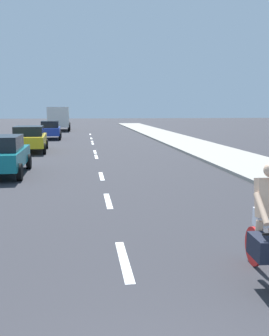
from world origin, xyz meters
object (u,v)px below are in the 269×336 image
at_px(delivery_truck, 59,118).
at_px(parked_car_teal, 1,154).
at_px(parked_car_blue, 50,129).
at_px(parked_car_yellow, 30,138).
at_px(cyclist, 266,228).

bearing_deg(delivery_truck, parked_car_teal, -92.13).
height_order(parked_car_blue, delivery_truck, delivery_truck).
relative_size(parked_car_yellow, delivery_truck, 0.72).
bearing_deg(parked_car_blue, delivery_truck, 88.16).
relative_size(parked_car_yellow, parked_car_blue, 1.15).
bearing_deg(cyclist, delivery_truck, -78.20).
relative_size(cyclist, delivery_truck, 0.29).
bearing_deg(cyclist, parked_car_yellow, -67.96).
relative_size(parked_car_teal, delivery_truck, 0.66).
xyz_separation_m(cyclist, parked_car_teal, (-5.96, 10.12, 0.01)).
bearing_deg(delivery_truck, parked_car_yellow, -92.45).
distance_m(parked_car_teal, parked_car_yellow, 8.23).
xyz_separation_m(parked_car_yellow, parked_car_blue, (0.43, 9.66, -0.01)).
relative_size(cyclist, parked_car_teal, 0.44).
xyz_separation_m(cyclist, parked_car_yellow, (-6.00, 18.36, 0.01)).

